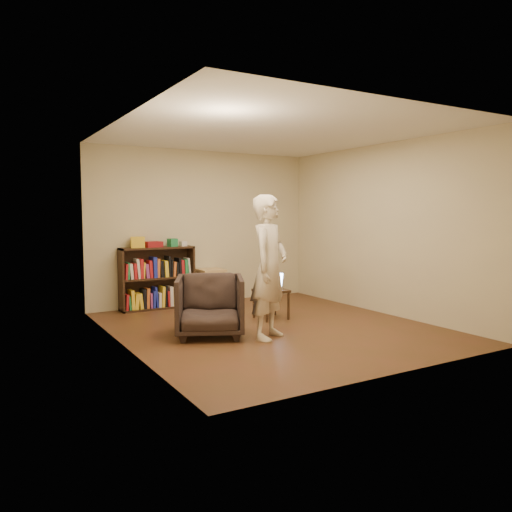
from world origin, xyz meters
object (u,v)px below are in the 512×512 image
bookshelf (157,282)px  laptop (271,285)px  side_table (271,294)px  person (269,267)px  stool (211,276)px  armchair (210,306)px

bookshelf → laptop: bearing=-52.3°
side_table → person: 1.25m
bookshelf → person: 2.65m
side_table → person: bearing=-123.1°
person → side_table: bearing=22.7°
stool → side_table: 1.56m
laptop → bookshelf: bearing=-166.0°
stool → side_table: stool is taller
bookshelf → armchair: bookshelf is taller
stool → side_table: (0.25, -1.54, -0.12)m
stool → armchair: bearing=-115.5°
laptop → person: bearing=-56.5°
armchair → side_table: 1.31m
stool → bookshelf: bearing=176.1°
bookshelf → laptop: bookshelf is taller
bookshelf → stool: (0.93, -0.06, 0.04)m
stool → person: person is taller
bookshelf → side_table: size_ratio=2.78×
side_table → bookshelf: bearing=126.3°
side_table → laptop: size_ratio=1.01×
armchair → side_table: (1.21, 0.49, -0.03)m
person → stool: bearing=47.2°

